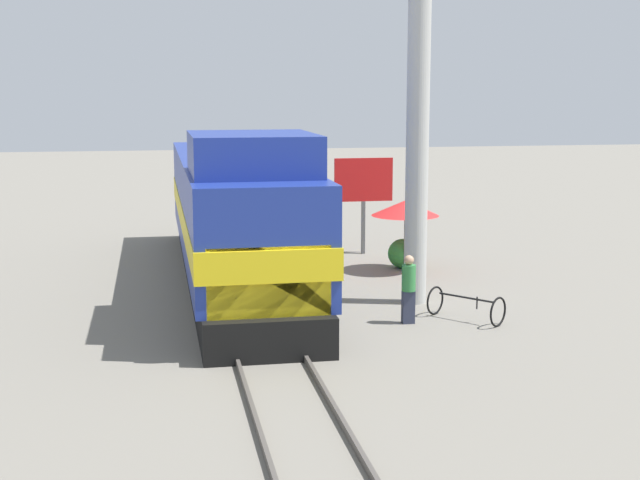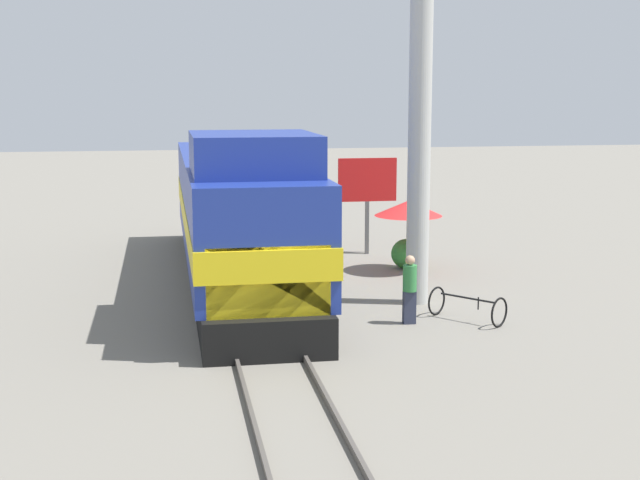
{
  "view_description": "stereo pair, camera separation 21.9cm",
  "coord_description": "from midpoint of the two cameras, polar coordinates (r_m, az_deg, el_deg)",
  "views": [
    {
      "loc": [
        -2.3,
        -23.93,
        5.67
      ],
      "look_at": [
        1.2,
        -5.22,
        2.42
      ],
      "focal_mm": 50.0,
      "sensor_mm": 36.0,
      "label": 1
    },
    {
      "loc": [
        -2.08,
        -23.97,
        5.67
      ],
      "look_at": [
        1.2,
        -5.22,
        2.42
      ],
      "focal_mm": 50.0,
      "sensor_mm": 36.0,
      "label": 2
    }
  ],
  "objects": [
    {
      "name": "locomotive",
      "position": [
        25.92,
        -4.98,
        1.43
      ],
      "size": [
        3.14,
        16.65,
        4.63
      ],
      "color": "black",
      "rests_on": "ground_plane"
    },
    {
      "name": "vendor_umbrella",
      "position": [
        27.79,
        5.9,
        2.04
      ],
      "size": [
        2.11,
        2.11,
        2.24
      ],
      "color": "#4C4C4C",
      "rests_on": "ground_plane"
    },
    {
      "name": "person_bystander",
      "position": [
        21.75,
        6.05,
        -3.0
      ],
      "size": [
        0.34,
        0.34,
        1.69
      ],
      "color": "#2D3347",
      "rests_on": "ground_plane"
    },
    {
      "name": "bicycle",
      "position": [
        22.3,
        9.68,
        -4.19
      ],
      "size": [
        1.73,
        1.9,
        0.74
      ],
      "rotation": [
        0.0,
        0.0,
        0.68
      ],
      "color": "black",
      "rests_on": "ground_plane"
    },
    {
      "name": "rail_near",
      "position": [
        24.64,
        -6.26,
        -3.5
      ],
      "size": [
        0.08,
        29.15,
        0.15
      ],
      "primitive_type": "cube",
      "color": "#4C4742",
      "rests_on": "ground_plane"
    },
    {
      "name": "ground_plane",
      "position": [
        24.71,
        -4.59,
        -3.62
      ],
      "size": [
        120.0,
        120.0,
        0.0
      ],
      "primitive_type": "plane",
      "color": "slate"
    },
    {
      "name": "billboard_sign",
      "position": [
        30.63,
        3.25,
        3.57
      ],
      "size": [
        2.04,
        0.12,
        3.32
      ],
      "color": "#595959",
      "rests_on": "ground_plane"
    },
    {
      "name": "shrub_cluster",
      "position": [
        28.49,
        5.74,
        -0.88
      ],
      "size": [
        0.95,
        0.95,
        0.95
      ],
      "primitive_type": "sphere",
      "color": "#388C38",
      "rests_on": "ground_plane"
    },
    {
      "name": "rail_far",
      "position": [
        24.77,
        -2.94,
        -3.39
      ],
      "size": [
        0.08,
        29.15,
        0.15
      ],
      "primitive_type": "cube",
      "color": "#4C4742",
      "rests_on": "ground_plane"
    },
    {
      "name": "utility_pole",
      "position": [
        23.43,
        6.66,
        6.94
      ],
      "size": [
        1.8,
        0.6,
        9.1
      ],
      "color": "#B2B2AD",
      "rests_on": "ground_plane"
    }
  ]
}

